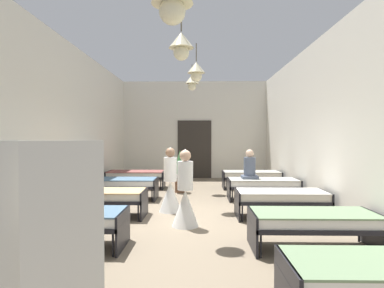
{
  "coord_description": "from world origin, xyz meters",
  "views": [
    {
      "loc": [
        0.17,
        -6.74,
        1.72
      ],
      "look_at": [
        0.0,
        1.5,
        1.53
      ],
      "focal_mm": 29.67,
      "sensor_mm": 36.0,
      "label": 1
    }
  ],
  "objects_px": {
    "bed_right_row_2": "(281,197)",
    "bed_right_row_1": "(313,221)",
    "bed_left_row_3": "(122,183)",
    "bed_right_row_4": "(251,175)",
    "bed_left_row_1": "(63,219)",
    "nurse_near_aisle": "(185,199)",
    "potted_plant": "(180,167)",
    "bed_left_row_2": "(101,196)",
    "patient_seated_primary": "(250,168)",
    "bed_right_row_3": "(263,184)",
    "bed_left_row_4": "(136,175)",
    "nurse_mid_aisle": "(170,189)"
  },
  "relations": [
    {
      "from": "bed_right_row_2",
      "to": "bed_right_row_1",
      "type": "bearing_deg",
      "value": -90.0
    },
    {
      "from": "bed_left_row_3",
      "to": "bed_right_row_4",
      "type": "relative_size",
      "value": 1.0
    },
    {
      "from": "bed_left_row_3",
      "to": "bed_left_row_1",
      "type": "bearing_deg",
      "value": -90.0
    },
    {
      "from": "bed_left_row_3",
      "to": "nurse_near_aisle",
      "type": "xyz_separation_m",
      "value": [
        1.84,
        -2.58,
        0.09
      ]
    },
    {
      "from": "bed_right_row_4",
      "to": "potted_plant",
      "type": "relative_size",
      "value": 1.45
    },
    {
      "from": "bed_left_row_2",
      "to": "patient_seated_primary",
      "type": "height_order",
      "value": "patient_seated_primary"
    },
    {
      "from": "bed_right_row_1",
      "to": "bed_left_row_2",
      "type": "height_order",
      "value": "same"
    },
    {
      "from": "bed_right_row_3",
      "to": "bed_right_row_4",
      "type": "xyz_separation_m",
      "value": [
        0.0,
        1.9,
        0.0
      ]
    },
    {
      "from": "bed_right_row_4",
      "to": "potted_plant",
      "type": "height_order",
      "value": "potted_plant"
    },
    {
      "from": "bed_right_row_1",
      "to": "bed_left_row_2",
      "type": "xyz_separation_m",
      "value": [
        -3.85,
        1.9,
        0.0
      ]
    },
    {
      "from": "bed_right_row_1",
      "to": "bed_right_row_3",
      "type": "distance_m",
      "value": 3.8
    },
    {
      "from": "bed_left_row_4",
      "to": "bed_left_row_1",
      "type": "bearing_deg",
      "value": -90.0
    },
    {
      "from": "bed_right_row_4",
      "to": "nurse_near_aisle",
      "type": "bearing_deg",
      "value": -114.16
    },
    {
      "from": "bed_left_row_4",
      "to": "bed_right_row_4",
      "type": "distance_m",
      "value": 3.85
    },
    {
      "from": "bed_left_row_1",
      "to": "bed_right_row_3",
      "type": "relative_size",
      "value": 1.0
    },
    {
      "from": "bed_left_row_1",
      "to": "bed_left_row_2",
      "type": "bearing_deg",
      "value": 90.0
    },
    {
      "from": "nurse_mid_aisle",
      "to": "nurse_near_aisle",
      "type": "bearing_deg",
      "value": 127.43
    },
    {
      "from": "bed_right_row_3",
      "to": "bed_left_row_2",
      "type": "bearing_deg",
      "value": -153.74
    },
    {
      "from": "bed_right_row_1",
      "to": "bed_left_row_2",
      "type": "distance_m",
      "value": 4.29
    },
    {
      "from": "bed_left_row_3",
      "to": "bed_right_row_2",
      "type": "bearing_deg",
      "value": -26.26
    },
    {
      "from": "bed_right_row_1",
      "to": "bed_left_row_4",
      "type": "bearing_deg",
      "value": 124.04
    },
    {
      "from": "nurse_near_aisle",
      "to": "potted_plant",
      "type": "height_order",
      "value": "nurse_near_aisle"
    },
    {
      "from": "bed_right_row_3",
      "to": "potted_plant",
      "type": "bearing_deg",
      "value": 154.3
    },
    {
      "from": "bed_right_row_4",
      "to": "patient_seated_primary",
      "type": "xyz_separation_m",
      "value": [
        -0.35,
        -1.81,
        0.43
      ]
    },
    {
      "from": "bed_right_row_4",
      "to": "patient_seated_primary",
      "type": "distance_m",
      "value": 1.89
    },
    {
      "from": "bed_right_row_1",
      "to": "bed_left_row_4",
      "type": "relative_size",
      "value": 1.0
    },
    {
      "from": "nurse_mid_aisle",
      "to": "patient_seated_primary",
      "type": "relative_size",
      "value": 1.86
    },
    {
      "from": "bed_left_row_3",
      "to": "potted_plant",
      "type": "height_order",
      "value": "potted_plant"
    },
    {
      "from": "bed_right_row_2",
      "to": "nurse_near_aisle",
      "type": "bearing_deg",
      "value": -161.29
    },
    {
      "from": "bed_right_row_2",
      "to": "bed_right_row_4",
      "type": "distance_m",
      "value": 3.8
    },
    {
      "from": "bed_left_row_1",
      "to": "bed_right_row_4",
      "type": "bearing_deg",
      "value": 55.96
    },
    {
      "from": "bed_right_row_1",
      "to": "bed_left_row_2",
      "type": "bearing_deg",
      "value": 153.74
    },
    {
      "from": "patient_seated_primary",
      "to": "potted_plant",
      "type": "height_order",
      "value": "patient_seated_primary"
    },
    {
      "from": "nurse_near_aisle",
      "to": "bed_left_row_3",
      "type": "bearing_deg",
      "value": -27.52
    },
    {
      "from": "patient_seated_primary",
      "to": "potted_plant",
      "type": "relative_size",
      "value": 0.61
    },
    {
      "from": "bed_right_row_1",
      "to": "patient_seated_primary",
      "type": "height_order",
      "value": "patient_seated_primary"
    },
    {
      "from": "bed_right_row_2",
      "to": "bed_right_row_4",
      "type": "height_order",
      "value": "same"
    },
    {
      "from": "bed_right_row_2",
      "to": "bed_right_row_3",
      "type": "xyz_separation_m",
      "value": [
        0.0,
        1.9,
        0.0
      ]
    },
    {
      "from": "bed_left_row_3",
      "to": "bed_right_row_3",
      "type": "height_order",
      "value": "same"
    },
    {
      "from": "bed_left_row_2",
      "to": "bed_right_row_4",
      "type": "height_order",
      "value": "same"
    },
    {
      "from": "patient_seated_primary",
      "to": "bed_left_row_2",
      "type": "bearing_deg",
      "value": -150.4
    },
    {
      "from": "patient_seated_primary",
      "to": "bed_right_row_4",
      "type": "bearing_deg",
      "value": 79.06
    },
    {
      "from": "bed_right_row_4",
      "to": "nurse_mid_aisle",
      "type": "height_order",
      "value": "nurse_mid_aisle"
    },
    {
      "from": "bed_right_row_4",
      "to": "bed_right_row_1",
      "type": "bearing_deg",
      "value": -90.0
    },
    {
      "from": "bed_right_row_3",
      "to": "bed_right_row_2",
      "type": "bearing_deg",
      "value": -90.0
    },
    {
      "from": "bed_right_row_3",
      "to": "bed_right_row_4",
      "type": "height_order",
      "value": "same"
    },
    {
      "from": "bed_right_row_3",
      "to": "patient_seated_primary",
      "type": "relative_size",
      "value": 2.37
    },
    {
      "from": "bed_left_row_1",
      "to": "bed_right_row_1",
      "type": "bearing_deg",
      "value": 0.0
    },
    {
      "from": "potted_plant",
      "to": "bed_left_row_4",
      "type": "bearing_deg",
      "value": 152.89
    },
    {
      "from": "bed_right_row_4",
      "to": "bed_left_row_2",
      "type": "bearing_deg",
      "value": -135.38
    }
  ]
}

